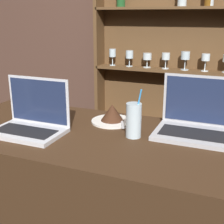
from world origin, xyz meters
TOP-DOWN VIEW (x-y plane):
  - back_wall at (0.00, 1.79)m, footprint 7.00×0.06m
  - back_shelf at (-0.07, 1.71)m, footprint 1.21×0.18m
  - laptop_near at (-0.36, 0.25)m, footprint 0.32×0.21m
  - laptop_far at (0.33, 0.51)m, footprint 0.34×0.25m
  - cake_plate at (-0.07, 0.51)m, footprint 0.21×0.21m
  - water_glass at (0.09, 0.36)m, footprint 0.07×0.07m

SIDE VIEW (x-z plane):
  - cake_plate at x=-0.07m, z-range 0.97..1.07m
  - back_shelf at x=-0.07m, z-range 0.05..1.99m
  - laptop_far at x=0.33m, z-range 0.91..1.16m
  - laptop_near at x=-0.36m, z-range 0.92..1.16m
  - water_glass at x=0.09m, z-range 0.95..1.17m
  - back_wall at x=0.00m, z-range 0.00..2.70m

